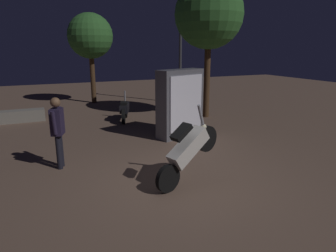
# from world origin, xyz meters

# --- Properties ---
(ground_plane) EXTENTS (40.00, 40.00, 0.00)m
(ground_plane) POSITION_xyz_m (0.00, 0.00, 0.00)
(ground_plane) COLOR brown
(motorcycle_white_foreground) EXTENTS (1.61, 0.61, 1.63)m
(motorcycle_white_foreground) POSITION_xyz_m (0.11, -0.13, 0.74)
(motorcycle_white_foreground) COLOR black
(motorcycle_white_foreground) RESTS_ON ground_plane
(motorcycle_black_parked_left) EXTENTS (0.68, 1.59, 1.11)m
(motorcycle_black_parked_left) POSITION_xyz_m (0.52, 5.87, 0.44)
(motorcycle_black_parked_left) COLOR black
(motorcycle_black_parked_left) RESTS_ON ground_plane
(person_rider_beside) EXTENTS (0.35, 0.65, 1.66)m
(person_rider_beside) POSITION_xyz_m (-2.20, 1.87, 0.99)
(person_rider_beside) COLOR black
(person_rider_beside) RESTS_ON ground_plane
(streetlamp_near) EXTENTS (0.36, 0.36, 5.42)m
(streetlamp_near) POSITION_xyz_m (4.20, 8.52, 3.41)
(streetlamp_near) COLOR #38383D
(streetlamp_near) RESTS_ON ground_plane
(tree_left_bg) EXTENTS (2.18, 2.18, 4.39)m
(tree_left_bg) POSITION_xyz_m (0.19, 10.32, 3.27)
(tree_left_bg) COLOR #4C331E
(tree_left_bg) RESTS_ON ground_plane
(tree_center_bg) EXTENTS (2.61, 2.61, 5.27)m
(tree_center_bg) POSITION_xyz_m (3.73, 5.17, 3.94)
(tree_center_bg) COLOR #4C331E
(tree_center_bg) RESTS_ON ground_plane
(kiosk_billboard) EXTENTS (1.68, 0.99, 2.10)m
(kiosk_billboard) POSITION_xyz_m (1.53, 3.09, 1.05)
(kiosk_billboard) COLOR #595960
(kiosk_billboard) RESTS_ON ground_plane
(planter_wall_low) EXTENTS (2.97, 0.50, 0.45)m
(planter_wall_low) POSITION_xyz_m (-3.78, 7.28, 0.23)
(planter_wall_low) COLOR gray
(planter_wall_low) RESTS_ON ground_plane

